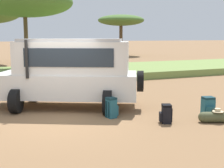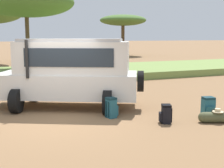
# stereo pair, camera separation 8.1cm
# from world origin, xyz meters

# --- Properties ---
(ground_plane) EXTENTS (320.00, 320.00, 0.00)m
(ground_plane) POSITION_xyz_m (0.00, 0.00, 0.00)
(ground_plane) COLOR olive
(grass_bank) EXTENTS (120.00, 7.00, 0.44)m
(grass_bank) POSITION_xyz_m (0.00, 10.17, 0.22)
(grass_bank) COLOR olive
(grass_bank) RESTS_ON ground_plane
(safari_vehicle) EXTENTS (5.33, 3.98, 2.44)m
(safari_vehicle) POSITION_xyz_m (0.80, 1.63, 1.29)
(safari_vehicle) COLOR silver
(safari_vehicle) RESTS_ON ground_plane
(backpack_beside_front_wheel) EXTENTS (0.42, 0.39, 0.55)m
(backpack_beside_front_wheel) POSITION_xyz_m (2.77, -1.50, 0.27)
(backpack_beside_front_wheel) COLOR black
(backpack_beside_front_wheel) RESTS_ON ground_plane
(backpack_cluster_center) EXTENTS (0.40, 0.35, 0.65)m
(backpack_cluster_center) POSITION_xyz_m (1.55, -0.30, 0.31)
(backpack_cluster_center) COLOR #235B6B
(backpack_cluster_center) RESTS_ON ground_plane
(backpack_near_rear_wheel) EXTENTS (0.42, 0.46, 0.64)m
(backpack_near_rear_wheel) POSITION_xyz_m (4.37, -1.46, 0.31)
(backpack_near_rear_wheel) COLOR #235B6B
(backpack_near_rear_wheel) RESTS_ON ground_plane
(duffel_bag_low_black_case) EXTENTS (0.87, 0.56, 0.42)m
(duffel_bag_low_black_case) POSITION_xyz_m (4.11, -2.03, 0.17)
(duffel_bag_low_black_case) COLOR #4C5133
(duffel_bag_low_black_case) RESTS_ON ground_plane
(acacia_tree_right_mid) EXTENTS (5.99, 5.83, 5.58)m
(acacia_tree_right_mid) POSITION_xyz_m (0.83, 11.37, 4.63)
(acacia_tree_right_mid) COLOR brown
(acacia_tree_right_mid) RESTS_ON ground_plane
(acacia_tree_far_right) EXTENTS (6.06, 6.18, 5.35)m
(acacia_tree_far_right) POSITION_xyz_m (15.71, 28.55, 4.59)
(acacia_tree_far_right) COLOR brown
(acacia_tree_far_right) RESTS_ON ground_plane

